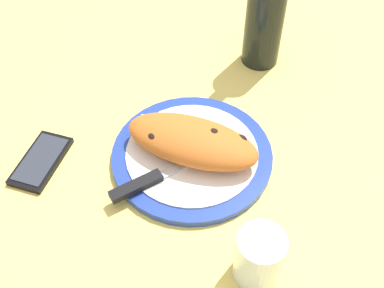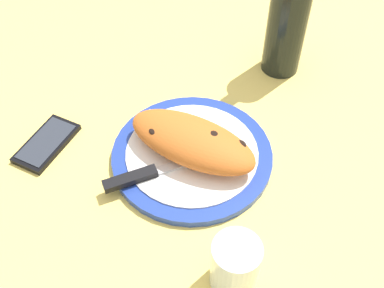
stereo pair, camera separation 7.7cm
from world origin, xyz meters
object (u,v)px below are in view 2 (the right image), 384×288
object	(u,v)px
water_glass	(235,267)
smartphone	(47,143)
plate	(192,155)
calzone	(193,139)
knife	(149,173)
wine_bottle	(287,22)
fork	(181,121)

from	to	relation	value
water_glass	smartphone	bearing A→B (deg)	-25.91
plate	calzone	distance (cm)	3.69
knife	wine_bottle	xyz separation A→B (cm)	(-18.11, -33.99, 8.81)
fork	smartphone	world-z (taller)	fork
fork	wine_bottle	xyz separation A→B (cm)	(-15.90, -21.22, 9.09)
smartphone	wine_bottle	xyz separation A→B (cm)	(-38.15, -30.46, 10.46)
plate	smartphone	size ratio (longest dim) A/B	2.09
calzone	water_glass	world-z (taller)	water_glass
smartphone	knife	bearing A→B (deg)	170.03
calzone	smartphone	xyz separation A→B (cm)	(25.78, 3.15, -3.93)
plate	fork	distance (cm)	7.44
calzone	knife	xyz separation A→B (cm)	(5.74, 6.67, -2.28)
water_glass	wine_bottle	size ratio (longest dim) A/B	0.32
water_glass	knife	bearing A→B (deg)	-40.98
smartphone	wine_bottle	bearing A→B (deg)	-141.39
fork	calzone	bearing A→B (deg)	120.11
knife	calzone	bearing A→B (deg)	-130.74
water_glass	wine_bottle	distance (cm)	48.63
plate	knife	size ratio (longest dim) A/B	1.42
plate	knife	distance (cm)	8.61
calzone	smartphone	size ratio (longest dim) A/B	1.87
calzone	wine_bottle	xyz separation A→B (cm)	(-12.37, -27.32, 6.52)
fork	smartphone	xyz separation A→B (cm)	(22.25, 9.24, -1.37)
fork	knife	world-z (taller)	knife
smartphone	water_glass	xyz separation A→B (cm)	(-36.26, 17.61, 3.35)
fork	water_glass	size ratio (longest dim) A/B	1.77
calzone	smartphone	world-z (taller)	calzone
calzone	plate	bearing A→B (deg)	85.14
smartphone	calzone	bearing A→B (deg)	-173.05
wine_bottle	plate	bearing A→B (deg)	65.88
calzone	knife	world-z (taller)	calzone
plate	water_glass	distance (cm)	23.14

